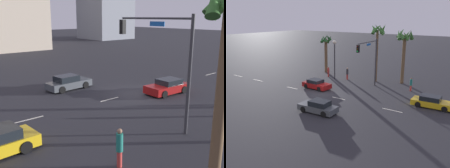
{
  "view_description": "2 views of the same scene",
  "coord_description": "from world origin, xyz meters",
  "views": [
    {
      "loc": [
        16.56,
        16.42,
        6.65
      ],
      "look_at": [
        2.96,
        0.34,
        1.37
      ],
      "focal_mm": 43.58,
      "sensor_mm": 36.0,
      "label": 1
    },
    {
      "loc": [
        19.58,
        -24.0,
        9.87
      ],
      "look_at": [
        2.15,
        0.97,
        1.51
      ],
      "focal_mm": 39.85,
      "sensor_mm": 36.0,
      "label": 2
    }
  ],
  "objects": [
    {
      "name": "palm_tree_0",
      "position": [
        6.65,
        11.44,
        5.99
      ],
      "size": [
        2.66,
        2.53,
        8.22
      ],
      "color": "brown",
      "rests_on": "ground_plane"
    },
    {
      "name": "traffic_signal",
      "position": [
        3.9,
        6.17,
        4.6
      ],
      "size": [
        0.41,
        5.7,
        6.77
      ],
      "color": "#38383D",
      "rests_on": "ground_plane"
    },
    {
      "name": "car_2",
      "position": [
        -2.17,
        1.86,
        0.6
      ],
      "size": [
        4.15,
        2.13,
        1.27
      ],
      "color": "maroon",
      "rests_on": "ground_plane"
    },
    {
      "name": "ground_plane",
      "position": [
        0.0,
        0.0,
        0.0
      ],
      "size": [
        220.0,
        220.0,
        0.0
      ],
      "primitive_type": "plane",
      "color": "#28282D"
    },
    {
      "name": "lane_stripe_1",
      "position": [
        -12.66,
        0.0,
        0.01
      ],
      "size": [
        2.24,
        0.14,
        0.01
      ],
      "primitive_type": "cube",
      "color": "silver",
      "rests_on": "ground_plane"
    },
    {
      "name": "car_0",
      "position": [
        3.78,
        -5.0,
        0.61
      ],
      "size": [
        4.32,
        2.04,
        1.32
      ],
      "color": "#474C51",
      "rests_on": "ground_plane"
    },
    {
      "name": "palm_tree_1",
      "position": [
        -7.46,
        11.06,
        4.69
      ],
      "size": [
        2.12,
        2.27,
        6.89
      ],
      "color": "brown",
      "rests_on": "ground_plane"
    },
    {
      "name": "car_1",
      "position": [
        13.22,
        3.45,
        0.61
      ],
      "size": [
        4.58,
        2.06,
        1.31
      ],
      "color": "gold",
      "rests_on": "ground_plane"
    },
    {
      "name": "palm_tree_2",
      "position": [
        2.99,
        10.18,
        6.85
      ],
      "size": [
        2.55,
        2.97,
        8.9
      ],
      "color": "brown",
      "rests_on": "ground_plane"
    },
    {
      "name": "pedestrian_1",
      "position": [
        -5.0,
        8.41,
        0.89
      ],
      "size": [
        0.4,
        0.4,
        1.7
      ],
      "color": "#BF3833",
      "rests_on": "ground_plane"
    },
    {
      "name": "lane_stripe_0",
      "position": [
        -18.0,
        0.0,
        0.01
      ],
      "size": [
        2.35,
        0.14,
        0.01
      ],
      "primitive_type": "cube",
      "color": "silver",
      "rests_on": "ground_plane"
    },
    {
      "name": "pedestrian_0",
      "position": [
        9.16,
        8.19,
        1.0
      ],
      "size": [
        0.36,
        0.36,
        1.86
      ],
      "color": "#BF3833",
      "rests_on": "ground_plane"
    },
    {
      "name": "lane_stripe_2",
      "position": [
        -5.11,
        0.0,
        0.01
      ],
      "size": [
        1.95,
        0.14,
        0.01
      ],
      "primitive_type": "cube",
      "color": "silver",
      "rests_on": "ground_plane"
    },
    {
      "name": "lane_stripe_4",
      "position": [
        10.0,
        0.0,
        0.01
      ],
      "size": [
        2.31,
        0.14,
        0.01
      ],
      "primitive_type": "cube",
      "color": "silver",
      "rests_on": "ground_plane"
    },
    {
      "name": "streetlamp",
      "position": [
        -3.21,
        7.71,
        4.34
      ],
      "size": [
        0.56,
        0.56,
        6.21
      ],
      "color": "#2D2D33",
      "rests_on": "ground_plane"
    },
    {
      "name": "pedestrian_2",
      "position": [
        -1.42,
        8.69,
        1.01
      ],
      "size": [
        0.42,
        0.42,
        1.92
      ],
      "color": "#BF3833",
      "rests_on": "ground_plane"
    },
    {
      "name": "lane_stripe_3",
      "position": [
        2.93,
        0.0,
        0.01
      ],
      "size": [
        1.88,
        0.14,
        0.01
      ],
      "primitive_type": "cube",
      "color": "silver",
      "rests_on": "ground_plane"
    }
  ]
}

